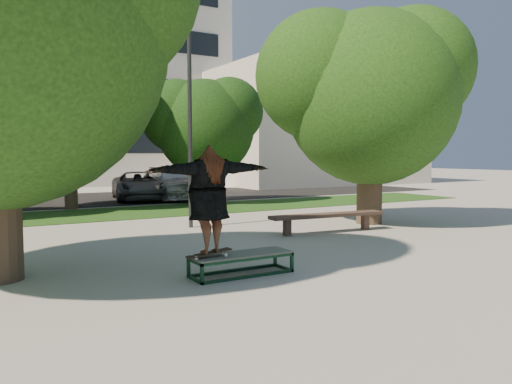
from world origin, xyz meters
TOP-DOWN VIEW (x-y plane):
  - ground at (0.00, 0.00)m, footprint 120.00×120.00m
  - grass_strip at (1.00, 9.50)m, footprint 30.00×4.00m
  - asphalt_strip at (0.00, 16.00)m, footprint 40.00×8.00m
  - tree_right at (5.92, 3.08)m, footprint 6.24×5.33m
  - bg_tree_mid at (-1.08, 12.08)m, footprint 5.76×4.92m
  - bg_tree_right at (4.43, 11.57)m, footprint 5.04×4.31m
  - lamppost at (1.00, 5.00)m, footprint 0.25×0.15m
  - office_building at (-2.00, 31.98)m, footprint 30.00×14.12m
  - side_building at (18.00, 22.00)m, footprint 15.00×10.00m
  - grind_box at (-0.51, -0.73)m, footprint 1.80×0.60m
  - skater_rig at (-1.13, -0.73)m, footprint 2.20×0.60m
  - bench at (3.78, 2.23)m, footprint 3.41×0.77m
  - car_grey at (2.43, 14.39)m, footprint 3.05×5.06m
  - car_silver_b at (4.21, 14.23)m, footprint 3.01×5.53m

SIDE VIEW (x-z plane):
  - ground at x=0.00m, z-range 0.00..0.00m
  - asphalt_strip at x=0.00m, z-range 0.00..0.01m
  - grass_strip at x=1.00m, z-range 0.00..0.02m
  - grind_box at x=-0.51m, z-range 0.00..0.38m
  - bench at x=3.78m, z-range 0.18..0.69m
  - car_grey at x=2.43m, z-range 0.00..1.31m
  - car_silver_b at x=4.21m, z-range 0.00..1.52m
  - skater_rig at x=-1.13m, z-range 0.41..2.28m
  - lamppost at x=1.00m, z-range 0.10..6.21m
  - bg_tree_right at x=4.43m, z-range 0.77..6.21m
  - side_building at x=18.00m, z-range 0.00..8.00m
  - bg_tree_mid at x=-1.08m, z-range 0.90..7.14m
  - tree_right at x=5.92m, z-range 0.84..7.35m
  - office_building at x=-2.00m, z-range 0.00..16.00m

